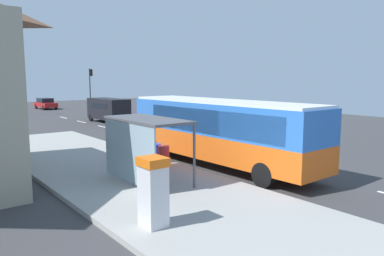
{
  "coord_description": "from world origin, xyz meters",
  "views": [
    {
      "loc": [
        -13.69,
        -11.25,
        4.24
      ],
      "look_at": [
        -1.0,
        4.86,
        1.5
      ],
      "focal_mm": 34.87,
      "sensor_mm": 36.0,
      "label": 1
    }
  ],
  "objects": [
    {
      "name": "lane_stripe_seg_2",
      "position": [
        0.25,
        4.0,
        0.01
      ],
      "size": [
        0.16,
        2.2,
        0.01
      ],
      "primitive_type": "cube",
      "color": "silver",
      "rests_on": "ground"
    },
    {
      "name": "recycling_bin_red",
      "position": [
        -4.2,
        2.92,
        0.66
      ],
      "size": [
        0.52,
        0.52,
        0.95
      ],
      "primitive_type": "cylinder",
      "color": "red",
      "rests_on": "sidewalk_platform"
    },
    {
      "name": "white_van",
      "position": [
        2.2,
        22.0,
        1.34
      ],
      "size": [
        2.17,
        5.26,
        2.3
      ],
      "color": "black",
      "rests_on": "ground"
    },
    {
      "name": "lane_stripe_seg_5",
      "position": [
        0.25,
        19.0,
        0.01
      ],
      "size": [
        0.16,
        2.2,
        0.01
      ],
      "primitive_type": "cube",
      "color": "silver",
      "rests_on": "ground"
    },
    {
      "name": "lane_stripe_seg_6",
      "position": [
        0.25,
        24.0,
        0.01
      ],
      "size": [
        0.16,
        2.2,
        0.01
      ],
      "primitive_type": "cube",
      "color": "silver",
      "rests_on": "ground"
    },
    {
      "name": "recycling_bin_orange",
      "position": [
        -4.2,
        4.32,
        0.66
      ],
      "size": [
        0.52,
        0.52,
        0.95
      ],
      "primitive_type": "cylinder",
      "color": "orange",
      "rests_on": "sidewalk_platform"
    },
    {
      "name": "ground_plane",
      "position": [
        0.0,
        14.0,
        -0.02
      ],
      "size": [
        56.0,
        92.0,
        0.04
      ],
      "primitive_type": "cube",
      "color": "#38383A"
    },
    {
      "name": "sidewalk_platform",
      "position": [
        -6.4,
        2.0,
        0.09
      ],
      "size": [
        6.2,
        30.0,
        0.18
      ],
      "primitive_type": "cube",
      "color": "#999993",
      "rests_on": "ground"
    },
    {
      "name": "lane_stripe_seg_7",
      "position": [
        0.25,
        29.0,
        0.01
      ],
      "size": [
        0.16,
        2.2,
        0.01
      ],
      "primitive_type": "cube",
      "color": "silver",
      "rests_on": "ground"
    },
    {
      "name": "traffic_light_far_side",
      "position": [
        -3.11,
        34.58,
        3.62
      ],
      "size": [
        0.49,
        0.28,
        5.49
      ],
      "color": "#2D2D2D",
      "rests_on": "ground"
    },
    {
      "name": "ticket_machine",
      "position": [
        -8.42,
        -2.84,
        1.17
      ],
      "size": [
        0.66,
        0.76,
        1.94
      ],
      "color": "silver",
      "rests_on": "sidewalk_platform"
    },
    {
      "name": "traffic_light_near_side",
      "position": [
        5.49,
        33.78,
        3.6
      ],
      "size": [
        0.49,
        0.28,
        5.46
      ],
      "color": "#2D2D2D",
      "rests_on": "ground"
    },
    {
      "name": "lane_stripe_seg_3",
      "position": [
        0.25,
        9.0,
        0.01
      ],
      "size": [
        0.16,
        2.2,
        0.01
      ],
      "primitive_type": "cube",
      "color": "silver",
      "rests_on": "ground"
    },
    {
      "name": "lane_stripe_seg_4",
      "position": [
        0.25,
        14.0,
        0.01
      ],
      "size": [
        0.16,
        2.2,
        0.01
      ],
      "primitive_type": "cube",
      "color": "silver",
      "rests_on": "ground"
    },
    {
      "name": "lane_stripe_seg_1",
      "position": [
        0.25,
        -1.0,
        0.01
      ],
      "size": [
        0.16,
        2.2,
        0.01
      ],
      "primitive_type": "cube",
      "color": "silver",
      "rests_on": "ground"
    },
    {
      "name": "bus",
      "position": [
        -1.71,
        1.88,
        1.84
      ],
      "size": [
        2.72,
        11.06,
        3.21
      ],
      "color": "orange",
      "rests_on": "ground"
    },
    {
      "name": "bus_shelter",
      "position": [
        -6.41,
        1.23,
        2.1
      ],
      "size": [
        1.8,
        4.0,
        2.5
      ],
      "color": "#4C4C51",
      "rests_on": "sidewalk_platform"
    },
    {
      "name": "recycling_bin_blue",
      "position": [
        -4.2,
        3.62,
        0.66
      ],
      "size": [
        0.52,
        0.52,
        0.95
      ],
      "primitive_type": "cylinder",
      "color": "blue",
      "rests_on": "sidewalk_platform"
    },
    {
      "name": "sedan_near",
      "position": [
        2.3,
        41.92,
        0.79
      ],
      "size": [
        1.99,
        4.47,
        1.52
      ],
      "color": "#A51919",
      "rests_on": "ground"
    }
  ]
}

